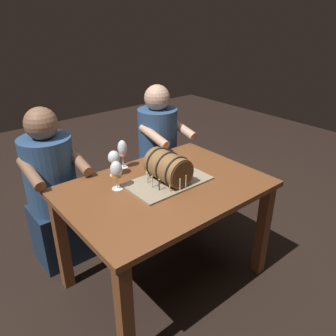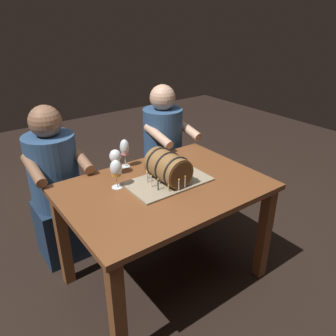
# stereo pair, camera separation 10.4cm
# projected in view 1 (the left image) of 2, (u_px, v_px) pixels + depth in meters

# --- Properties ---
(ground_plane) EXTENTS (8.00, 8.00, 0.00)m
(ground_plane) POSITION_uv_depth(u_px,v_px,m) (165.00, 277.00, 2.36)
(ground_plane) COLOR black
(dining_table) EXTENTS (1.24, 0.87, 0.74)m
(dining_table) POSITION_uv_depth(u_px,v_px,m) (165.00, 202.00, 2.09)
(dining_table) COLOR brown
(dining_table) RESTS_ON ground
(barrel_cake) EXTENTS (0.52, 0.31, 0.21)m
(barrel_cake) POSITION_uv_depth(u_px,v_px,m) (168.00, 169.00, 2.04)
(barrel_cake) COLOR gray
(barrel_cake) RESTS_ON dining_table
(wine_glass_rose) EXTENTS (0.06, 0.06, 0.20)m
(wine_glass_rose) POSITION_uv_depth(u_px,v_px,m) (122.00, 149.00, 2.22)
(wine_glass_rose) COLOR white
(wine_glass_rose) RESTS_ON dining_table
(wine_glass_amber) EXTENTS (0.07, 0.07, 0.18)m
(wine_glass_amber) POSITION_uv_depth(u_px,v_px,m) (116.00, 171.00, 1.95)
(wine_glass_amber) COLOR white
(wine_glass_amber) RESTS_ON dining_table
(wine_glass_red) EXTENTS (0.08, 0.08, 0.17)m
(wine_glass_red) POSITION_uv_depth(u_px,v_px,m) (114.00, 159.00, 2.12)
(wine_glass_red) COLOR white
(wine_glass_red) RESTS_ON dining_table
(person_seated_left) EXTENTS (0.38, 0.46, 1.18)m
(person_seated_left) POSITION_uv_depth(u_px,v_px,m) (53.00, 195.00, 2.32)
(person_seated_left) COLOR #1B2D46
(person_seated_left) RESTS_ON ground
(person_seated_right) EXTENTS (0.37, 0.46, 1.19)m
(person_seated_right) POSITION_uv_depth(u_px,v_px,m) (158.00, 160.00, 2.86)
(person_seated_right) COLOR #1B2D46
(person_seated_right) RESTS_ON ground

